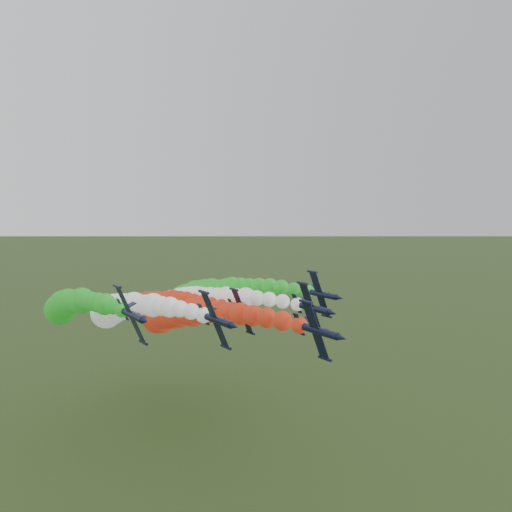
% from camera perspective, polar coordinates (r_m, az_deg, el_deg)
% --- Properties ---
extents(jet_lead, '(14.29, 86.31, 22.53)m').
position_cam_1_polar(jet_lead, '(128.99, -9.05, -6.71)').
color(jet_lead, black).
rests_on(jet_lead, ground).
extents(jet_inner_left, '(14.49, 86.51, 22.73)m').
position_cam_1_polar(jet_inner_left, '(136.03, -15.52, -5.88)').
color(jet_inner_left, black).
rests_on(jet_inner_left, ground).
extents(jet_inner_right, '(14.07, 86.09, 22.31)m').
position_cam_1_polar(jet_inner_right, '(142.61, -7.99, -5.25)').
color(jet_inner_right, black).
rests_on(jet_inner_right, ground).
extents(jet_outer_left, '(14.23, 86.25, 22.47)m').
position_cam_1_polar(jet_outer_left, '(137.60, -20.89, -5.33)').
color(jet_outer_left, black).
rests_on(jet_outer_left, ground).
extents(jet_outer_right, '(14.19, 86.20, 22.43)m').
position_cam_1_polar(jet_outer_right, '(151.75, -6.19, -4.26)').
color(jet_outer_right, black).
rests_on(jet_outer_right, ground).
extents(jet_trail, '(14.04, 86.05, 22.27)m').
position_cam_1_polar(jet_trail, '(155.48, -12.00, -5.48)').
color(jet_trail, black).
rests_on(jet_trail, ground).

